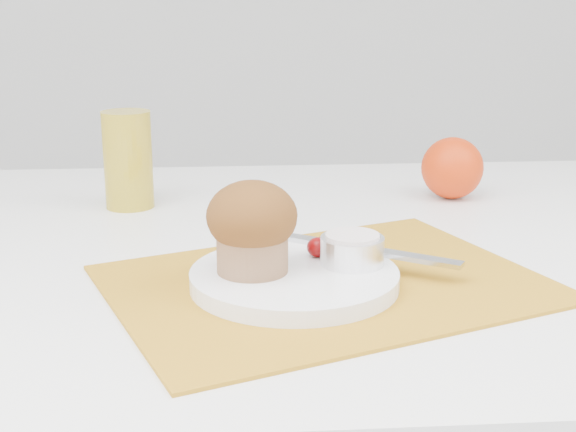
{
  "coord_description": "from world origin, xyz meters",
  "views": [
    {
      "loc": [
        -0.07,
        -0.81,
        1.03
      ],
      "look_at": [
        -0.01,
        -0.02,
        0.8
      ],
      "focal_mm": 50.0,
      "sensor_mm": 36.0,
      "label": 1
    }
  ],
  "objects": [
    {
      "name": "cream",
      "position": [
        0.05,
        -0.08,
        0.8
      ],
      "size": [
        0.07,
        0.07,
        0.01
      ],
      "primitive_type": "cylinder",
      "rotation": [
        0.0,
        0.0,
        -0.3
      ],
      "color": "silver",
      "rests_on": "ramekin"
    },
    {
      "name": "muffin",
      "position": [
        -0.05,
        -0.1,
        0.81
      ],
      "size": [
        0.08,
        0.08,
        0.09
      ],
      "color": "#926846",
      "rests_on": "plate"
    },
    {
      "name": "ramekin",
      "position": [
        0.05,
        -0.08,
        0.78
      ],
      "size": [
        0.08,
        0.08,
        0.03
      ],
      "primitive_type": "cylinder",
      "rotation": [
        0.0,
        0.0,
        -0.37
      ],
      "color": "white",
      "rests_on": "plate"
    },
    {
      "name": "butter_knife",
      "position": [
        0.07,
        -0.05,
        0.77
      ],
      "size": [
        0.17,
        0.12,
        0.0
      ],
      "primitive_type": "cube",
      "rotation": [
        0.0,
        0.0,
        -0.58
      ],
      "color": "#B4B7BD",
      "rests_on": "plate"
    },
    {
      "name": "raspberry_far",
      "position": [
        0.02,
        -0.05,
        0.78
      ],
      "size": [
        0.02,
        0.02,
        0.02
      ],
      "primitive_type": "ellipsoid",
      "color": "#4F0302",
      "rests_on": "plate"
    },
    {
      "name": "placemat",
      "position": [
        0.02,
        -0.09,
        0.75
      ],
      "size": [
        0.48,
        0.42,
        0.0
      ],
      "primitive_type": "cube",
      "rotation": [
        0.0,
        0.0,
        0.37
      ],
      "color": "#B77C19",
      "rests_on": "table"
    },
    {
      "name": "orange",
      "position": [
        0.23,
        0.23,
        0.79
      ],
      "size": [
        0.08,
        0.08,
        0.08
      ],
      "primitive_type": "sphere",
      "color": "red",
      "rests_on": "table"
    },
    {
      "name": "juice_glass",
      "position": [
        -0.2,
        0.21,
        0.81
      ],
      "size": [
        0.07,
        0.07,
        0.13
      ],
      "primitive_type": "cylinder",
      "rotation": [
        0.0,
        0.0,
        -0.07
      ],
      "color": "gold",
      "rests_on": "table"
    },
    {
      "name": "plate",
      "position": [
        -0.01,
        -0.1,
        0.76
      ],
      "size": [
        0.23,
        0.23,
        0.02
      ],
      "primitive_type": "cylinder",
      "rotation": [
        0.0,
        0.0,
        0.15
      ],
      "color": "white",
      "rests_on": "placemat"
    },
    {
      "name": "raspberry_near",
      "position": [
        0.02,
        -0.06,
        0.78
      ],
      "size": [
        0.02,
        0.02,
        0.02
      ],
      "primitive_type": "ellipsoid",
      "color": "#4F0203",
      "rests_on": "plate"
    }
  ]
}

